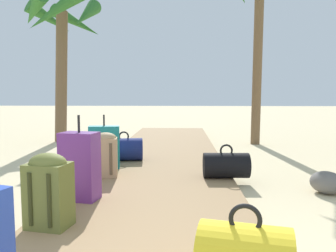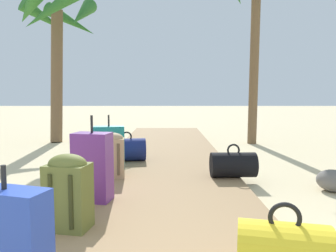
{
  "view_description": "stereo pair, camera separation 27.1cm",
  "coord_description": "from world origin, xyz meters",
  "px_view_note": "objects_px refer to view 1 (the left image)",
  "views": [
    {
      "loc": [
        0.31,
        -0.69,
        1.11
      ],
      "look_at": [
        0.05,
        5.28,
        0.55
      ],
      "focal_mm": 34.91,
      "sensor_mm": 36.0,
      "label": 1
    },
    {
      "loc": [
        0.04,
        -0.7,
        1.11
      ],
      "look_at": [
        0.05,
        5.28,
        0.55
      ],
      "focal_mm": 34.91,
      "sensor_mm": 36.0,
      "label": 2
    }
  ],
  "objects_px": {
    "suitcase_teal": "(104,147)",
    "suitcase_purple": "(80,166)",
    "backpack_olive": "(49,188)",
    "palm_tree_far_left": "(62,29)",
    "duffel_bag_navy": "(124,149)",
    "duffel_bag_black": "(226,165)",
    "backpack_tan": "(106,153)"
  },
  "relations": [
    {
      "from": "suitcase_teal",
      "to": "palm_tree_far_left",
      "type": "height_order",
      "value": "palm_tree_far_left"
    },
    {
      "from": "backpack_olive",
      "to": "duffel_bag_navy",
      "type": "distance_m",
      "value": 2.66
    },
    {
      "from": "duffel_bag_navy",
      "to": "backpack_tan",
      "type": "bearing_deg",
      "value": -92.73
    },
    {
      "from": "suitcase_purple",
      "to": "suitcase_teal",
      "type": "distance_m",
      "value": 1.4
    },
    {
      "from": "backpack_tan",
      "to": "duffel_bag_navy",
      "type": "distance_m",
      "value": 1.04
    },
    {
      "from": "backpack_tan",
      "to": "duffel_bag_black",
      "type": "xyz_separation_m",
      "value": [
        1.53,
        -0.0,
        -0.14
      ]
    },
    {
      "from": "duffel_bag_black",
      "to": "backpack_tan",
      "type": "bearing_deg",
      "value": 179.88
    },
    {
      "from": "backpack_tan",
      "to": "duffel_bag_navy",
      "type": "bearing_deg",
      "value": 87.27
    },
    {
      "from": "backpack_tan",
      "to": "suitcase_purple",
      "type": "distance_m",
      "value": 0.93
    },
    {
      "from": "suitcase_teal",
      "to": "duffel_bag_black",
      "type": "bearing_deg",
      "value": -15.93
    },
    {
      "from": "backpack_olive",
      "to": "suitcase_purple",
      "type": "xyz_separation_m",
      "value": [
        0.03,
        0.69,
        0.03
      ]
    },
    {
      "from": "suitcase_purple",
      "to": "duffel_bag_navy",
      "type": "distance_m",
      "value": 1.97
    },
    {
      "from": "duffel_bag_black",
      "to": "suitcase_purple",
      "type": "distance_m",
      "value": 1.82
    },
    {
      "from": "backpack_tan",
      "to": "suitcase_purple",
      "type": "relative_size",
      "value": 0.67
    },
    {
      "from": "backpack_tan",
      "to": "palm_tree_far_left",
      "type": "relative_size",
      "value": 0.16
    },
    {
      "from": "backpack_olive",
      "to": "backpack_tan",
      "type": "bearing_deg",
      "value": 87.62
    },
    {
      "from": "backpack_olive",
      "to": "duffel_bag_black",
      "type": "relative_size",
      "value": 1.03
    },
    {
      "from": "backpack_olive",
      "to": "palm_tree_far_left",
      "type": "distance_m",
      "value": 6.18
    },
    {
      "from": "backpack_olive",
      "to": "suitcase_teal",
      "type": "relative_size",
      "value": 0.77
    },
    {
      "from": "suitcase_purple",
      "to": "suitcase_teal",
      "type": "relative_size",
      "value": 1.1
    },
    {
      "from": "backpack_olive",
      "to": "palm_tree_far_left",
      "type": "relative_size",
      "value": 0.17
    },
    {
      "from": "duffel_bag_black",
      "to": "duffel_bag_navy",
      "type": "bearing_deg",
      "value": 144.91
    },
    {
      "from": "suitcase_teal",
      "to": "palm_tree_far_left",
      "type": "xyz_separation_m",
      "value": [
        -1.79,
        3.34,
        2.31
      ]
    },
    {
      "from": "backpack_tan",
      "to": "palm_tree_far_left",
      "type": "distance_m",
      "value": 4.85
    },
    {
      "from": "suitcase_teal",
      "to": "suitcase_purple",
      "type": "bearing_deg",
      "value": -86.29
    },
    {
      "from": "duffel_bag_black",
      "to": "palm_tree_far_left",
      "type": "bearing_deg",
      "value": 132.05
    },
    {
      "from": "duffel_bag_navy",
      "to": "suitcase_teal",
      "type": "height_order",
      "value": "suitcase_teal"
    },
    {
      "from": "backpack_tan",
      "to": "duffel_bag_black",
      "type": "height_order",
      "value": "backpack_tan"
    },
    {
      "from": "duffel_bag_black",
      "to": "suitcase_teal",
      "type": "height_order",
      "value": "suitcase_teal"
    },
    {
      "from": "duffel_bag_black",
      "to": "duffel_bag_navy",
      "type": "distance_m",
      "value": 1.8
    },
    {
      "from": "backpack_tan",
      "to": "duffel_bag_navy",
      "type": "height_order",
      "value": "backpack_tan"
    },
    {
      "from": "backpack_tan",
      "to": "palm_tree_far_left",
      "type": "xyz_separation_m",
      "value": [
        -1.91,
        3.81,
        2.32
      ]
    }
  ]
}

